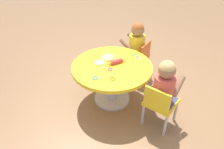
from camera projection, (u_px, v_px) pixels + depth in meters
The scene contains 14 objects.
ground_plane at pixel (112, 99), 2.71m from camera, with size 10.00×10.00×0.00m, color olive.
craft_table at pixel (112, 74), 2.49m from camera, with size 0.92×0.92×0.50m.
child_chair_left at pixel (160, 103), 2.20m from camera, with size 0.42×0.42×0.54m.
seated_child_left at pixel (165, 84), 2.10m from camera, with size 0.42×0.44×0.51m.
child_chair_right at pixel (138, 57), 2.97m from camera, with size 0.42×0.42×0.54m.
seated_child_right at pixel (137, 41), 2.86m from camera, with size 0.44×0.43×0.51m.
rolling_pin at pixel (117, 62), 2.44m from camera, with size 0.08×0.23×0.05m.
craft_scissors at pixel (136, 56), 2.59m from camera, with size 0.14×0.09×0.01m.
playdough_blob_0 at pixel (108, 57), 2.55m from camera, with size 0.16×0.16×0.01m, color #F2CC72.
playdough_blob_1 at pixel (100, 63), 2.46m from camera, with size 0.12×0.12×0.01m, color #B2E58C.
cookie_cutter_0 at pixel (110, 69), 2.35m from camera, with size 0.06×0.06×0.01m, color #D83FA5.
cookie_cutter_1 at pixel (112, 56), 2.59m from camera, with size 0.05×0.05×0.01m, color red.
cookie_cutter_2 at pixel (95, 78), 2.22m from camera, with size 0.06×0.06×0.01m, color #3F99D8.
cookie_cutter_3 at pixel (113, 79), 2.21m from camera, with size 0.06×0.06×0.01m, color orange.
Camera 1 is at (-1.96, 0.59, 1.81)m, focal length 34.50 mm.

